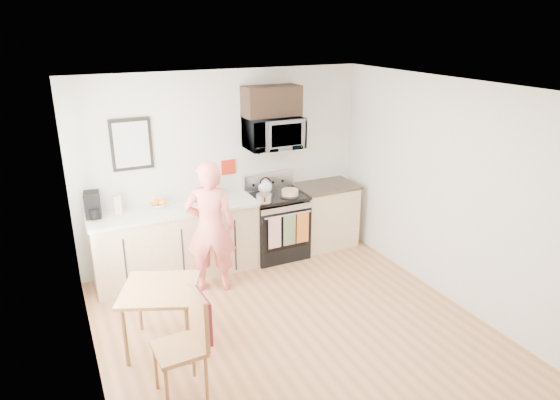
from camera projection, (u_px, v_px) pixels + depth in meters
name	position (u px, v px, depth m)	size (l,w,h in m)	color
floor	(302.00, 340.00, 5.27)	(4.60, 4.60, 0.00)	#96663A
back_wall	(225.00, 167.00, 6.78)	(4.00, 0.04, 2.60)	white
front_wall	(493.00, 366.00, 2.88)	(4.00, 0.04, 2.60)	white
left_wall	(86.00, 268.00, 4.02)	(0.04, 4.60, 2.60)	white
right_wall	(460.00, 197.00, 5.64)	(0.04, 4.60, 2.60)	white
ceiling	(307.00, 91.00, 4.39)	(4.00, 4.60, 0.04)	white
window	(78.00, 207.00, 4.63)	(0.06, 1.40, 1.50)	silver
cabinet_left	(177.00, 243.00, 6.49)	(2.10, 0.60, 0.90)	tan
countertop_left	(174.00, 210.00, 6.33)	(2.14, 0.64, 0.04)	beige
cabinet_right	(325.00, 216.00, 7.40)	(0.84, 0.60, 0.90)	tan
countertop_right	(326.00, 186.00, 7.24)	(0.88, 0.64, 0.04)	black
range	(277.00, 226.00, 7.06)	(0.76, 0.70, 1.16)	black
microwave	(273.00, 133.00, 6.70)	(0.76, 0.51, 0.42)	silver
upper_cabinet	(272.00, 101.00, 6.59)	(0.76, 0.35, 0.40)	black
wall_art	(131.00, 144.00, 6.12)	(0.50, 0.04, 0.65)	black
wall_trivet	(228.00, 167.00, 6.79)	(0.20, 0.02, 0.20)	#A8210E
person	(210.00, 227.00, 6.02)	(0.61, 0.40, 1.66)	#E0473D
dining_table	(160.00, 295.00, 4.98)	(0.83, 0.83, 0.68)	brown
chair	(193.00, 329.00, 4.36)	(0.48, 0.44, 0.99)	brown
knife_block	(212.00, 191.00, 6.60)	(0.10, 0.14, 0.23)	brown
utensil_crock	(205.00, 188.00, 6.67)	(0.11, 0.11, 0.34)	#A8210E
fruit_bowl	(158.00, 204.00, 6.34)	(0.24, 0.24, 0.11)	white
milk_carton	(117.00, 205.00, 6.11)	(0.09, 0.09, 0.23)	tan
coffee_maker	(93.00, 206.00, 5.98)	(0.20, 0.28, 0.32)	black
bread_bag	(198.00, 204.00, 6.30)	(0.28, 0.13, 0.10)	tan
cake	(290.00, 193.00, 6.80)	(0.28, 0.28, 0.09)	black
kettle	(265.00, 187.00, 6.87)	(0.19, 0.19, 0.24)	white
pot	(264.00, 198.00, 6.57)	(0.21, 0.34, 0.10)	silver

